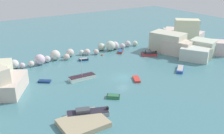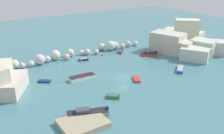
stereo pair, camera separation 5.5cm
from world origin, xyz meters
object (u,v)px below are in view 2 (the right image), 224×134
moored_boat_1 (87,113)px  moored_boat_8 (113,96)px  stone_dock (83,123)px  moored_boat_4 (180,69)px  moored_boat_6 (149,53)px  channel_buoy (102,55)px  moored_boat_2 (82,77)px  moored_boat_0 (121,51)px  moored_boat_7 (45,81)px  moored_boat_3 (136,79)px  moored_boat_5 (84,59)px

moored_boat_1 → moored_boat_8: moored_boat_1 is taller
stone_dock → moored_boat_4: 30.03m
stone_dock → moored_boat_6: 36.11m
channel_buoy → moored_boat_2: bearing=-135.8°
stone_dock → moored_boat_8: 9.93m
channel_buoy → moored_boat_0: moored_boat_0 is taller
moored_boat_1 → moored_boat_7: (-1.56, 16.40, -0.30)m
stone_dock → moored_boat_1: 2.71m
stone_dock → channel_buoy: (19.05, 26.69, -0.17)m
moored_boat_0 → moored_boat_2: bearing=-15.4°
moored_boat_7 → moored_boat_8: (8.40, -13.53, 0.10)m
moored_boat_2 → moored_boat_3: moored_boat_2 is taller
stone_dock → moored_boat_6: size_ratio=1.49×
moored_boat_2 → moored_boat_4: 22.85m
moored_boat_7 → moored_boat_8: 15.93m
moored_boat_8 → moored_boat_5: bearing=-63.4°
moored_boat_2 → moored_boat_3: bearing=147.0°
channel_buoy → moored_boat_5: 5.99m
moored_boat_2 → moored_boat_3: size_ratio=1.77×
moored_boat_4 → moored_boat_5: moored_boat_4 is taller
moored_boat_2 → moored_boat_4: (21.50, -7.73, -0.12)m
channel_buoy → moored_boat_1: moored_boat_1 is taller
moored_boat_5 → moored_boat_8: (-4.48, -21.10, -0.00)m
moored_boat_2 → moored_boat_0: bearing=-146.4°
moored_boat_3 → moored_boat_5: 17.59m
moored_boat_1 → moored_boat_4: 27.82m
moored_boat_0 → moored_boat_7: (-24.67, -7.89, -0.09)m
channel_buoy → moored_boat_3: (-1.99, -17.82, -0.01)m
stone_dock → moored_boat_0: size_ratio=2.21×
stone_dock → moored_boat_4: size_ratio=1.58×
moored_boat_8 → moored_boat_3: bearing=-116.3°
channel_buoy → moored_boat_2: size_ratio=0.08×
stone_dock → channel_buoy: size_ratio=14.67×
moored_boat_3 → moored_boat_5: moored_boat_5 is taller
stone_dock → moored_boat_6: bearing=33.8°
moored_boat_0 → moored_boat_1: bearing=-1.0°
moored_boat_0 → moored_boat_5: size_ratio=1.21×
stone_dock → moored_boat_2: size_ratio=1.20×
moored_boat_5 → moored_boat_6: moored_boat_6 is taller
moored_boat_1 → moored_boat_2: (5.73, 13.43, -0.05)m
channel_buoy → moored_boat_0: (5.85, -0.36, 0.05)m
moored_boat_8 → moored_boat_0: bearing=-88.7°
stone_dock → moored_boat_7: 18.45m
moored_boat_1 → moored_boat_3: (15.27, 6.83, -0.27)m
moored_boat_0 → moored_boat_5: moored_boat_5 is taller
moored_boat_2 → moored_boat_1: bearing=68.5°
stone_dock → channel_buoy: stone_dock is taller
moored_boat_0 → moored_boat_3: moored_boat_0 is taller
channel_buoy → moored_boat_7: size_ratio=0.17×
moored_boat_6 → moored_boat_7: moored_boat_6 is taller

